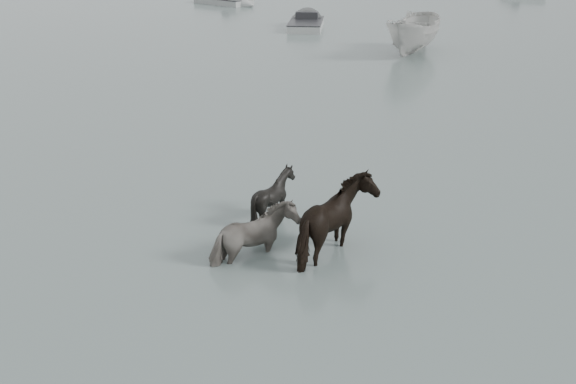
{
  "coord_description": "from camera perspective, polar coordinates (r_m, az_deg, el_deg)",
  "views": [
    {
      "loc": [
        -4.14,
        -11.36,
        5.87
      ],
      "look_at": [
        -0.31,
        0.14,
        1.0
      ],
      "focal_mm": 45.0,
      "sensor_mm": 36.0,
      "label": 1
    }
  ],
  "objects": [
    {
      "name": "pony_pinto",
      "position": [
        12.61,
        -2.78,
        -2.39
      ],
      "size": [
        1.78,
        1.23,
        1.38
      ],
      "primitive_type": "imported",
      "rotation": [
        0.0,
        0.0,
        1.9
      ],
      "color": "black",
      "rests_on": "ground"
    },
    {
      "name": "pony_dark",
      "position": [
        12.66,
        4.1,
        -1.64
      ],
      "size": [
        1.97,
        2.08,
        1.65
      ],
      "primitive_type": "imported",
      "rotation": [
        0.0,
        0.0,
        1.12
      ],
      "color": "black",
      "rests_on": "ground"
    },
    {
      "name": "pony_black",
      "position": [
        14.29,
        -1.18,
        0.25
      ],
      "size": [
        1.19,
        1.09,
        1.2
      ],
      "primitive_type": "imported",
      "rotation": [
        0.0,
        0.0,
        1.45
      ],
      "color": "black",
      "rests_on": "ground"
    },
    {
      "name": "boat_small",
      "position": [
        31.13,
        9.95,
        12.34
      ],
      "size": [
        4.4,
        4.43,
        1.75
      ],
      "primitive_type": "imported",
      "rotation": [
        0.0,
        0.0,
        -0.78
      ],
      "color": "#B0AFAB",
      "rests_on": "ground"
    },
    {
      "name": "skiff_port",
      "position": [
        37.11,
        1.43,
        13.36
      ],
      "size": [
        3.4,
        5.01,
        0.75
      ],
      "primitive_type": null,
      "rotation": [
        0.0,
        0.0,
        1.15
      ],
      "color": "#A1A3A0",
      "rests_on": "ground"
    },
    {
      "name": "ground",
      "position": [
        13.44,
        1.43,
        -4.01
      ],
      "size": [
        140.0,
        140.0,
        0.0
      ],
      "primitive_type": "plane",
      "color": "#4D5C58",
      "rests_on": "ground"
    }
  ]
}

